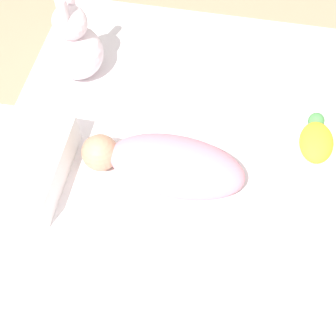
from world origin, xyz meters
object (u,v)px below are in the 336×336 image
Objects in this scene: bunny_plush at (75,46)px; turtle_plush at (316,140)px; pillow at (12,162)px; swaddled_baby at (167,166)px.

turtle_plush is (-0.16, -0.77, -0.08)m from bunny_plush.
pillow is 0.88m from turtle_plush.
swaddled_baby reaches higher than pillow.
bunny_plush is (0.41, -0.07, 0.06)m from pillow.
turtle_plush is at bearing -101.91° from bunny_plush.
pillow is 0.99× the size of bunny_plush.
swaddled_baby is 0.51m from bunny_plush.
swaddled_baby is 0.43m from pillow.
pillow is 0.42m from bunny_plush.
pillow reaches higher than turtle_plush.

